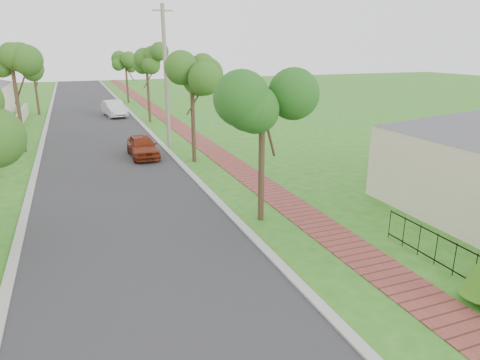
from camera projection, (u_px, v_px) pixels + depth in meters
ground at (328, 348)px, 9.10m from camera, size 160.00×160.00×0.00m
road at (105, 153)px, 25.84m from camera, size 7.00×120.00×0.02m
kerb_right at (165, 148)px, 27.10m from camera, size 0.30×120.00×0.10m
kerb_left at (39, 158)px, 24.57m from camera, size 0.30×120.00×0.10m
sidewalk at (204, 144)px, 28.00m from camera, size 1.50×120.00×0.03m
street_trees at (93, 70)px, 30.61m from camera, size 10.70×37.65×5.89m
parked_car_red at (143, 146)px, 24.60m from camera, size 1.55×3.73×1.26m
parked_car_white at (114, 109)px, 38.95m from camera, size 2.06×4.48×1.42m
near_tree at (262, 111)px, 14.66m from camera, size 1.96×1.96×5.04m
utility_pole at (166, 78)px, 25.92m from camera, size 1.20×0.24×8.53m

